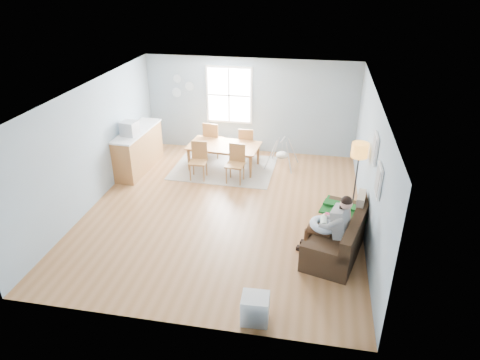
% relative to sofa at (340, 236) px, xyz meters
% --- Properties ---
extents(room, '(8.40, 9.40, 3.90)m').
position_rel_sofa_xyz_m(room, '(-2.51, 1.05, 2.13)').
color(room, '#955F34').
extents(window, '(1.32, 0.08, 1.62)m').
position_rel_sofa_xyz_m(window, '(-3.11, 4.51, 1.36)').
color(window, white).
rests_on(window, room).
extents(pictures, '(0.05, 1.34, 0.74)m').
position_rel_sofa_xyz_m(pictures, '(0.46, 0.00, 1.56)').
color(pictures, white).
rests_on(pictures, room).
extents(wall_plates, '(0.67, 0.02, 0.66)m').
position_rel_sofa_xyz_m(wall_plates, '(-4.51, 4.52, 1.54)').
color(wall_plates, '#A8BFC9').
rests_on(wall_plates, room).
extents(sofa, '(1.38, 2.19, 0.82)m').
position_rel_sofa_xyz_m(sofa, '(0.00, 0.00, 0.00)').
color(sofa, black).
rests_on(sofa, room).
extents(green_throw, '(1.09, 0.96, 0.04)m').
position_rel_sofa_xyz_m(green_throw, '(0.10, 0.67, 0.23)').
color(green_throw, '#155E27').
rests_on(green_throw, sofa).
extents(beige_pillow, '(0.22, 0.51, 0.49)m').
position_rel_sofa_xyz_m(beige_pillow, '(0.35, 0.46, 0.46)').
color(beige_pillow, tan).
rests_on(beige_pillow, sofa).
extents(father, '(1.00, 0.63, 1.33)m').
position_rel_sofa_xyz_m(father, '(-0.20, -0.25, 0.42)').
color(father, gray).
rests_on(father, sofa).
extents(nursing_pillow, '(0.65, 0.64, 0.21)m').
position_rel_sofa_xyz_m(nursing_pillow, '(-0.35, -0.21, 0.34)').
color(nursing_pillow, '#CAE2FD').
rests_on(nursing_pillow, father).
extents(infant, '(0.13, 0.35, 0.13)m').
position_rel_sofa_xyz_m(infant, '(-0.35, -0.17, 0.42)').
color(infant, silver).
rests_on(infant, nursing_pillow).
extents(toddler, '(0.57, 0.39, 0.84)m').
position_rel_sofa_xyz_m(toddler, '(-0.02, 0.20, 0.41)').
color(toddler, silver).
rests_on(toddler, sofa).
extents(floor_lamp, '(0.34, 0.34, 1.70)m').
position_rel_sofa_xyz_m(floor_lamp, '(0.29, 1.32, 1.12)').
color(floor_lamp, black).
rests_on(floor_lamp, room).
extents(storage_cube, '(0.43, 0.39, 0.47)m').
position_rel_sofa_xyz_m(storage_cube, '(-1.33, -2.15, -0.06)').
color(storage_cube, white).
rests_on(storage_cube, room).
extents(rug, '(2.73, 2.10, 0.01)m').
position_rel_sofa_xyz_m(rug, '(-3.00, 3.19, -0.28)').
color(rug, gray).
rests_on(rug, room).
extents(dining_table, '(1.95, 1.20, 0.66)m').
position_rel_sofa_xyz_m(dining_table, '(-3.00, 3.19, 0.04)').
color(dining_table, brown).
rests_on(dining_table, rug).
extents(chair_sw, '(0.45, 0.45, 0.96)m').
position_rel_sofa_xyz_m(chair_sw, '(-3.50, 2.54, 0.25)').
color(chair_sw, '#9C6135').
rests_on(chair_sw, rug).
extents(chair_se, '(0.47, 0.47, 0.97)m').
position_rel_sofa_xyz_m(chair_se, '(-2.53, 2.52, 0.26)').
color(chair_se, '#9C6135').
rests_on(chair_se, rug).
extents(chair_nw, '(0.53, 0.53, 1.04)m').
position_rel_sofa_xyz_m(chair_nw, '(-3.47, 3.86, 0.31)').
color(chair_nw, '#9C6135').
rests_on(chair_nw, rug).
extents(chair_ne, '(0.44, 0.44, 0.95)m').
position_rel_sofa_xyz_m(chair_ne, '(-2.49, 3.84, 0.25)').
color(chair_ne, '#9C6135').
rests_on(chair_ne, rug).
extents(counter, '(0.68, 2.01, 1.11)m').
position_rel_sofa_xyz_m(counter, '(-5.21, 2.73, 0.27)').
color(counter, brown).
rests_on(counter, room).
extents(monitor, '(0.43, 0.41, 0.36)m').
position_rel_sofa_xyz_m(monitor, '(-5.21, 2.36, 1.00)').
color(monitor, '#B1B2B6').
rests_on(monitor, counter).
extents(baby_swing, '(0.89, 0.90, 0.79)m').
position_rel_sofa_xyz_m(baby_swing, '(-1.47, 3.58, 0.07)').
color(baby_swing, '#B1B2B6').
rests_on(baby_swing, room).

